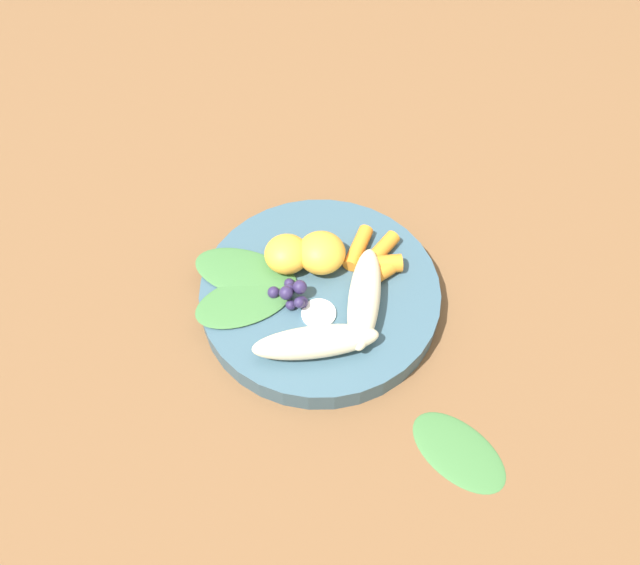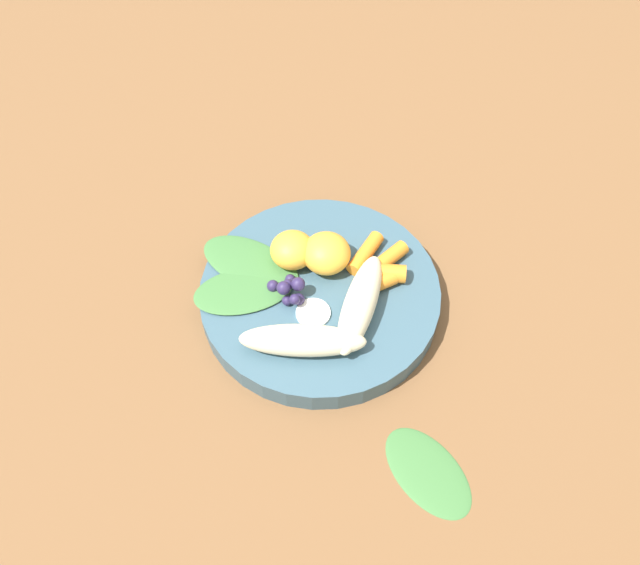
{
  "view_description": "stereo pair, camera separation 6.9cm",
  "coord_description": "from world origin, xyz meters",
  "px_view_note": "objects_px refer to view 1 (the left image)",
  "views": [
    {
      "loc": [
        0.36,
        0.19,
        0.6
      ],
      "look_at": [
        0.0,
        0.0,
        0.04
      ],
      "focal_mm": 36.89,
      "sensor_mm": 36.0,
      "label": 1
    },
    {
      "loc": [
        0.32,
        0.25,
        0.6
      ],
      "look_at": [
        0.0,
        0.0,
        0.04
      ],
      "focal_mm": 36.89,
      "sensor_mm": 36.0,
      "label": 2
    }
  ],
  "objects_px": {
    "bowl": "(320,295)",
    "orange_segment_near": "(287,254)",
    "banana_peeled_left": "(364,299)",
    "banana_peeled_right": "(316,342)",
    "kale_leaf_stray": "(459,451)"
  },
  "relations": [
    {
      "from": "banana_peeled_right",
      "to": "orange_segment_near",
      "type": "distance_m",
      "value": 0.11
    },
    {
      "from": "bowl",
      "to": "banana_peeled_right",
      "type": "xyz_separation_m",
      "value": [
        0.07,
        0.03,
        0.03
      ]
    },
    {
      "from": "banana_peeled_right",
      "to": "kale_leaf_stray",
      "type": "height_order",
      "value": "banana_peeled_right"
    },
    {
      "from": "bowl",
      "to": "banana_peeled_left",
      "type": "height_order",
      "value": "banana_peeled_left"
    },
    {
      "from": "bowl",
      "to": "banana_peeled_right",
      "type": "relative_size",
      "value": 2.05
    },
    {
      "from": "orange_segment_near",
      "to": "banana_peeled_left",
      "type": "bearing_deg",
      "value": 82.04
    },
    {
      "from": "bowl",
      "to": "kale_leaf_stray",
      "type": "relative_size",
      "value": 2.56
    },
    {
      "from": "banana_peeled_right",
      "to": "orange_segment_near",
      "type": "height_order",
      "value": "orange_segment_near"
    },
    {
      "from": "banana_peeled_left",
      "to": "banana_peeled_right",
      "type": "distance_m",
      "value": 0.07
    },
    {
      "from": "bowl",
      "to": "banana_peeled_left",
      "type": "relative_size",
      "value": 2.05
    },
    {
      "from": "bowl",
      "to": "orange_segment_near",
      "type": "relative_size",
      "value": 5.33
    },
    {
      "from": "orange_segment_near",
      "to": "kale_leaf_stray",
      "type": "bearing_deg",
      "value": 66.81
    },
    {
      "from": "bowl",
      "to": "banana_peeled_left",
      "type": "xyz_separation_m",
      "value": [
        0.0,
        0.05,
        0.03
      ]
    },
    {
      "from": "banana_peeled_right",
      "to": "orange_segment_near",
      "type": "xyz_separation_m",
      "value": [
        -0.08,
        -0.08,
        0.0
      ]
    },
    {
      "from": "bowl",
      "to": "banana_peeled_right",
      "type": "distance_m",
      "value": 0.08
    }
  ]
}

